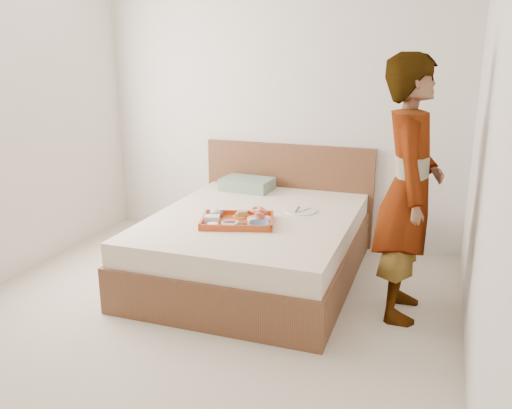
{
  "coord_description": "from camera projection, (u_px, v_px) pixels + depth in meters",
  "views": [
    {
      "loc": [
        1.5,
        -2.87,
        1.81
      ],
      "look_at": [
        0.17,
        0.9,
        0.65
      ],
      "focal_mm": 37.45,
      "sensor_mm": 36.0,
      "label": 1
    }
  ],
  "objects": [
    {
      "name": "ground",
      "position": [
        187.0,
        330.0,
        3.58
      ],
      "size": [
        3.5,
        4.0,
        0.01
      ],
      "primitive_type": "cube",
      "color": "beige",
      "rests_on": "ground"
    },
    {
      "name": "wall_back",
      "position": [
        277.0,
        106.0,
        5.03
      ],
      "size": [
        3.5,
        0.01,
        2.6
      ],
      "primitive_type": "cube",
      "color": "silver",
      "rests_on": "ground"
    },
    {
      "name": "wall_right",
      "position": [
        494.0,
        156.0,
        2.66
      ],
      "size": [
        0.01,
        4.0,
        2.6
      ],
      "primitive_type": "cube",
      "color": "silver",
      "rests_on": "ground"
    },
    {
      "name": "bed",
      "position": [
        254.0,
        246.0,
        4.37
      ],
      "size": [
        1.65,
        2.0,
        0.53
      ],
      "primitive_type": "cube",
      "color": "brown",
      "rests_on": "ground"
    },
    {
      "name": "headboard",
      "position": [
        288.0,
        193.0,
        5.19
      ],
      "size": [
        1.65,
        0.06,
        0.95
      ],
      "primitive_type": "cube",
      "color": "brown",
      "rests_on": "ground"
    },
    {
      "name": "pillow",
      "position": [
        247.0,
        184.0,
        5.06
      ],
      "size": [
        0.49,
        0.35,
        0.11
      ],
      "primitive_type": "cube",
      "rotation": [
        0.0,
        0.0,
        -0.07
      ],
      "color": "gray",
      "rests_on": "bed"
    },
    {
      "name": "tray",
      "position": [
        237.0,
        220.0,
        4.08
      ],
      "size": [
        0.63,
        0.53,
        0.05
      ],
      "primitive_type": "cube",
      "rotation": [
        0.0,
        0.0,
        0.29
      ],
      "color": "#C55A1E",
      "rests_on": "bed"
    },
    {
      "name": "prawn_plate",
      "position": [
        259.0,
        219.0,
        4.13
      ],
      "size": [
        0.23,
        0.23,
        0.01
      ],
      "primitive_type": "cylinder",
      "rotation": [
        0.0,
        0.0,
        0.29
      ],
      "color": "white",
      "rests_on": "tray"
    },
    {
      "name": "navy_bowl_big",
      "position": [
        259.0,
        225.0,
        3.95
      ],
      "size": [
        0.19,
        0.19,
        0.04
      ],
      "primitive_type": "imported",
      "rotation": [
        0.0,
        0.0,
        0.29
      ],
      "color": "#192642",
      "rests_on": "tray"
    },
    {
      "name": "sauce_dish",
      "position": [
        242.0,
        226.0,
        3.94
      ],
      "size": [
        0.1,
        0.1,
        0.03
      ],
      "primitive_type": "cylinder",
      "rotation": [
        0.0,
        0.0,
        0.29
      ],
      "color": "black",
      "rests_on": "tray"
    },
    {
      "name": "meat_plate",
      "position": [
        230.0,
        223.0,
        4.04
      ],
      "size": [
        0.17,
        0.17,
        0.01
      ],
      "primitive_type": "cylinder",
      "rotation": [
        0.0,
        0.0,
        0.29
      ],
      "color": "white",
      "rests_on": "tray"
    },
    {
      "name": "bread_plate",
      "position": [
        241.0,
        216.0,
        4.2
      ],
      "size": [
        0.16,
        0.16,
        0.01
      ],
      "primitive_type": "cylinder",
      "rotation": [
        0.0,
        0.0,
        0.29
      ],
      "color": "orange",
      "rests_on": "tray"
    },
    {
      "name": "salad_bowl",
      "position": [
        216.0,
        214.0,
        4.2
      ],
      "size": [
        0.15,
        0.15,
        0.04
      ],
      "primitive_type": "imported",
      "rotation": [
        0.0,
        0.0,
        0.29
      ],
      "color": "#192642",
      "rests_on": "tray"
    },
    {
      "name": "plastic_tub",
      "position": [
        212.0,
        219.0,
        4.07
      ],
      "size": [
        0.14,
        0.12,
        0.05
      ],
      "primitive_type": "cube",
      "rotation": [
        0.0,
        0.0,
        0.29
      ],
      "color": "silver",
      "rests_on": "tray"
    },
    {
      "name": "cheese_round",
      "position": [
        213.0,
        225.0,
        3.96
      ],
      "size": [
        0.1,
        0.1,
        0.03
      ],
      "primitive_type": "cylinder",
      "rotation": [
        0.0,
        0.0,
        0.29
      ],
      "color": "white",
      "rests_on": "tray"
    },
    {
      "name": "dinner_plate",
      "position": [
        301.0,
        211.0,
        4.39
      ],
      "size": [
        0.31,
        0.31,
        0.01
      ],
      "primitive_type": "cylinder",
      "rotation": [
        0.0,
        0.0,
        -0.22
      ],
      "color": "white",
      "rests_on": "bed"
    },
    {
      "name": "person",
      "position": [
        409.0,
        190.0,
        3.59
      ],
      "size": [
        0.46,
        0.68,
        1.8
      ],
      "primitive_type": "imported",
      "rotation": [
        0.0,
        0.0,
        1.62
      ],
      "color": "silver",
      "rests_on": "ground"
    }
  ]
}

